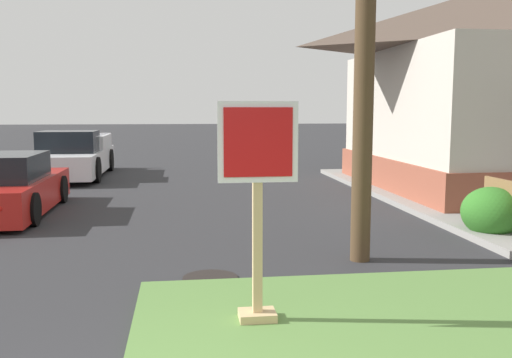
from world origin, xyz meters
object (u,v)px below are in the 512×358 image
(parked_sedan_red, at_px, (4,188))
(pickup_truck_white, at_px, (73,158))
(stop_sign, at_px, (258,215))
(manhole_cover, at_px, (210,278))

(parked_sedan_red, bearing_deg, pickup_truck_white, 88.26)
(pickup_truck_white, bearing_deg, stop_sign, -72.31)
(stop_sign, relative_size, parked_sedan_red, 0.50)
(stop_sign, xyz_separation_m, manhole_cover, (-0.38, 1.67, -1.12))
(parked_sedan_red, bearing_deg, manhole_cover, -51.17)
(pickup_truck_white, bearing_deg, parked_sedan_red, -91.74)
(stop_sign, distance_m, parked_sedan_red, 7.86)
(parked_sedan_red, height_order, pickup_truck_white, pickup_truck_white)
(stop_sign, xyz_separation_m, pickup_truck_white, (-4.12, 12.90, -0.51))
(manhole_cover, distance_m, parked_sedan_red, 6.29)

